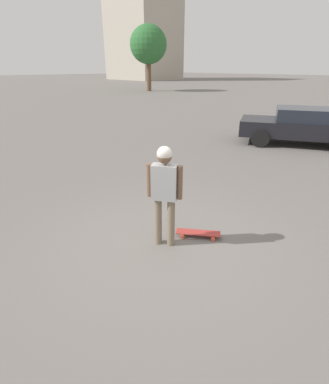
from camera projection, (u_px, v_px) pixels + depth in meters
name	position (u px, v px, depth m)	size (l,w,h in m)	color
ground_plane	(164.00, 243.00, 5.12)	(220.00, 220.00, 0.00)	slate
person	(164.00, 186.00, 4.71)	(0.39, 0.49, 1.70)	#7A6B56
skateboard	(198.00, 233.00, 5.30)	(0.63, 0.74, 0.09)	#A5332D
car_parked_near	(299.00, 125.00, 11.38)	(3.67, 4.63, 1.37)	black
building_block_distant	(143.00, 20.00, 64.00)	(11.16, 14.08, 23.84)	#B2A899
tree_distant	(148.00, 45.00, 34.58)	(4.29, 4.29, 7.28)	brown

